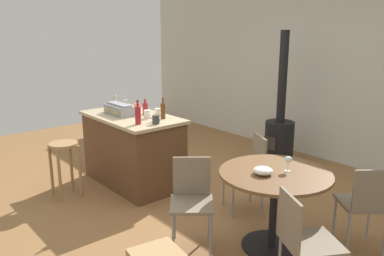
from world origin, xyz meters
TOP-DOWN VIEW (x-y plane):
  - ground_plane at (0.00, 0.00)m, footprint 8.80×8.80m
  - back_wall at (0.00, 2.84)m, footprint 8.00×0.10m
  - kitchen_island at (-0.77, -0.04)m, footprint 1.43×0.81m
  - wooden_stool at (-0.94, -0.90)m, footprint 0.34×0.34m
  - dining_table at (1.46, 0.10)m, footprint 1.03×1.03m
  - folding_chair_near at (0.75, 0.54)m, footprint 0.54×0.54m
  - folding_chair_far at (0.92, -0.44)m, footprint 0.56×0.56m
  - folding_chair_left at (2.07, -0.34)m, footprint 0.55×0.55m
  - folding_chair_right at (2.04, 0.69)m, footprint 0.56×0.56m
  - wood_stove at (-0.02, 2.10)m, footprint 0.44×0.45m
  - toolbox at (-0.92, -0.12)m, footprint 0.45×0.23m
  - bottle_0 at (-1.16, 0.10)m, footprint 0.07×0.07m
  - bottle_1 at (-0.37, 0.17)m, footprint 0.06×0.06m
  - bottle_2 at (-0.72, 0.14)m, footprint 0.07×0.07m
  - bottle_3 at (-0.32, -0.22)m, footprint 0.07×0.07m
  - bottle_4 at (-1.25, -0.01)m, footprint 0.06×0.06m
  - cup_0 at (-1.04, 0.22)m, footprint 0.12×0.08m
  - cup_1 at (-0.51, 0.03)m, footprint 0.12×0.08m
  - cup_2 at (-0.51, 0.20)m, footprint 0.12×0.09m
  - cup_3 at (-0.20, -0.06)m, footprint 0.12×0.09m
  - wine_glass at (1.51, 0.20)m, footprint 0.07×0.07m
  - serving_bowl at (1.42, -0.03)m, footprint 0.18×0.18m

SIDE VIEW (x-z plane):
  - ground_plane at x=0.00m, z-range 0.00..0.00m
  - kitchen_island at x=-0.77m, z-range 0.00..0.93m
  - wood_stove at x=-0.02m, z-range -0.51..1.49m
  - folding_chair_far at x=0.92m, z-range 0.07..0.92m
  - folding_chair_right at x=2.04m, z-range 0.07..0.92m
  - wooden_stool at x=-0.94m, z-range 0.16..0.85m
  - folding_chair_near at x=0.75m, z-range 0.08..0.95m
  - folding_chair_left at x=2.07m, z-range 0.08..0.96m
  - dining_table at x=1.46m, z-range 0.20..0.97m
  - serving_bowl at x=1.42m, z-range 0.76..0.83m
  - wine_glass at x=1.51m, z-range 0.80..0.94m
  - cup_0 at x=-1.04m, z-range 0.93..1.01m
  - cup_2 at x=-0.51m, z-range 0.93..1.03m
  - cup_1 at x=-0.51m, z-range 0.93..1.03m
  - cup_3 at x=-0.20m, z-range 0.93..1.03m
  - toolbox at x=-0.92m, z-range 0.92..1.07m
  - bottle_0 at x=-1.16m, z-range 0.90..1.10m
  - bottle_2 at x=-0.72m, z-range 0.90..1.11m
  - bottle_4 at x=-1.25m, z-range 0.90..1.17m
  - bottle_1 at x=-0.37m, z-range 0.90..1.17m
  - bottle_3 at x=-0.32m, z-range 0.89..1.18m
  - back_wall at x=0.00m, z-range 0.00..2.70m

